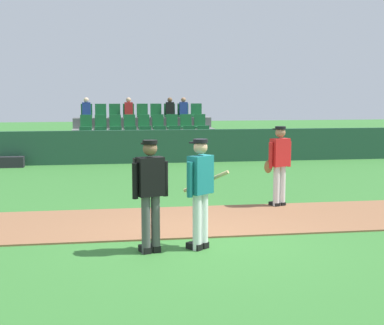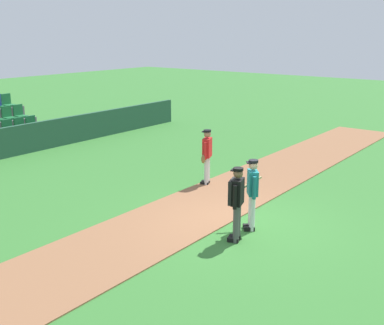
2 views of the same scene
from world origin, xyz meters
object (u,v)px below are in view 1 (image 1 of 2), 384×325
Objects in this scene: umpire_home_plate at (150,189)px; runner_red_jersey at (279,163)px; equipment_bag at (10,162)px; batter_teal_jersey at (200,189)px.

runner_red_jersey is (3.03, 3.02, -0.04)m from umpire_home_plate.
runner_red_jersey is 10.28m from equipment_bag.
umpire_home_plate is at bearing -175.20° from batter_teal_jersey.
runner_red_jersey is at bearing -47.82° from equipment_bag.
equipment_bag is at bearing 109.93° from umpire_home_plate.
umpire_home_plate is at bearing -70.07° from equipment_bag.
batter_teal_jersey is 1.00× the size of umpire_home_plate.
equipment_bag is (-3.85, 10.62, -0.82)m from umpire_home_plate.
umpire_home_plate reaches higher than equipment_bag.
runner_red_jersey reaches higher than equipment_bag.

